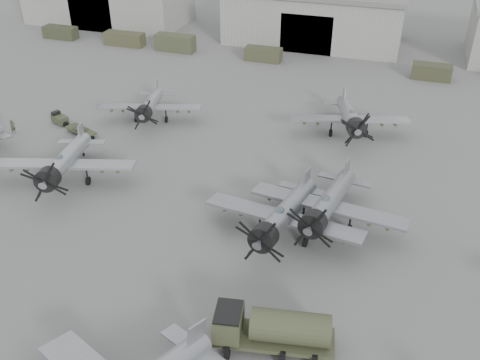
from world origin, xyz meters
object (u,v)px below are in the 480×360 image
at_px(aircraft_far_0, 150,105).
at_px(tug_trailer, 68,123).
at_px(ground_crew, 13,127).
at_px(aircraft_mid_2, 327,204).
at_px(fuel_tanker, 273,328).
at_px(aircraft_extra_437, 283,216).
at_px(aircraft_far_1, 350,117).
at_px(aircraft_mid_1, 63,163).

relative_size(aircraft_far_0, tug_trailer, 1.69).
bearing_deg(ground_crew, tug_trailer, -38.80).
relative_size(aircraft_mid_2, tug_trailer, 1.92).
bearing_deg(fuel_tanker, aircraft_extra_437, 91.24).
xyz_separation_m(aircraft_extra_437, ground_crew, (-33.75, 9.47, -1.65)).
xyz_separation_m(aircraft_mid_2, tug_trailer, (-31.81, 9.77, -1.91)).
bearing_deg(aircraft_far_1, aircraft_mid_1, -158.45).
relative_size(aircraft_far_0, fuel_tanker, 1.48).
bearing_deg(aircraft_extra_437, aircraft_far_1, 89.64).
distance_m(aircraft_mid_2, aircraft_far_1, 17.53).
bearing_deg(ground_crew, aircraft_mid_1, -102.28).
distance_m(aircraft_far_0, aircraft_extra_437, 26.21).
relative_size(aircraft_far_0, ground_crew, 7.46).
distance_m(aircraft_far_1, ground_crew, 37.95).
relative_size(aircraft_mid_1, aircraft_extra_437, 0.99).
bearing_deg(aircraft_mid_1, fuel_tanker, -44.54).
xyz_separation_m(aircraft_mid_1, ground_crew, (-11.98, 7.57, -1.63)).
bearing_deg(aircraft_far_0, aircraft_extra_437, -56.17).
distance_m(aircraft_mid_1, aircraft_mid_2, 24.93).
bearing_deg(ground_crew, aircraft_extra_437, -85.67).
bearing_deg(aircraft_far_1, aircraft_mid_2, -103.69).
bearing_deg(aircraft_mid_1, aircraft_mid_2, -14.26).
bearing_deg(aircraft_far_1, tug_trailer, 178.40).
xyz_separation_m(aircraft_mid_1, aircraft_mid_2, (24.92, 0.88, 0.01)).
distance_m(aircraft_far_0, aircraft_far_1, 22.98).
bearing_deg(aircraft_far_0, fuel_tanker, -67.57).
relative_size(aircraft_far_0, aircraft_extra_437, 0.88).
distance_m(aircraft_far_1, aircraft_extra_437, 20.47).
height_order(aircraft_mid_1, fuel_tanker, aircraft_mid_1).
bearing_deg(aircraft_mid_2, fuel_tanker, -87.29).
relative_size(aircraft_far_1, ground_crew, 8.24).
relative_size(aircraft_mid_1, fuel_tanker, 1.66).
xyz_separation_m(tug_trailer, ground_crew, (-5.09, -3.09, 0.26)).
bearing_deg(aircraft_far_1, fuel_tanker, -106.35).
bearing_deg(aircraft_mid_1, aircraft_far_0, 67.42).
bearing_deg(aircraft_mid_2, aircraft_far_1, 98.75).
height_order(aircraft_mid_1, aircraft_extra_437, aircraft_extra_437).
height_order(tug_trailer, ground_crew, ground_crew).
relative_size(aircraft_far_0, aircraft_far_1, 0.91).
relative_size(aircraft_mid_2, aircraft_far_1, 1.03).
bearing_deg(fuel_tanker, aircraft_mid_2, 75.96).
distance_m(aircraft_extra_437, tug_trailer, 31.34).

